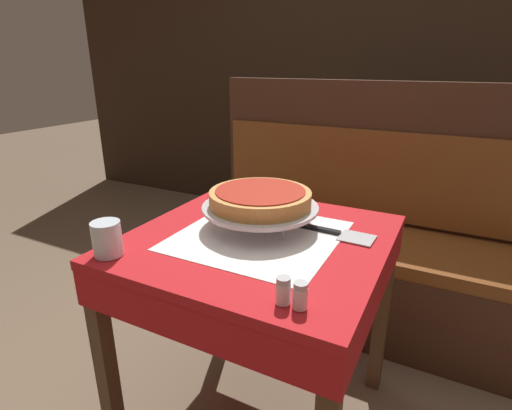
{
  "coord_description": "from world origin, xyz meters",
  "views": [
    {
      "loc": [
        0.52,
        -1.03,
        1.27
      ],
      "look_at": [
        -0.03,
        0.03,
        0.83
      ],
      "focal_mm": 28.0,
      "sensor_mm": 36.0,
      "label": 1
    }
  ],
  "objects_px": {
    "pizza_server": "(334,233)",
    "pepper_shaker": "(300,296)",
    "dining_table_rear": "(330,156)",
    "deep_dish_pizza": "(260,198)",
    "booth_bench": "(349,253)",
    "pizza_pan_stand": "(260,208)",
    "water_glass_near": "(107,239)",
    "salt_shaker": "(283,291)",
    "condiment_caddy": "(342,134)",
    "dining_table_front": "(259,262)"
  },
  "relations": [
    {
      "from": "pizza_server",
      "to": "pepper_shaker",
      "type": "xyz_separation_m",
      "value": [
        0.05,
        -0.43,
        0.03
      ]
    },
    {
      "from": "dining_table_rear",
      "to": "pizza_server",
      "type": "xyz_separation_m",
      "value": [
        0.5,
        -1.57,
        0.12
      ]
    },
    {
      "from": "condiment_caddy",
      "to": "pizza_pan_stand",
      "type": "bearing_deg",
      "value": -83.31
    },
    {
      "from": "deep_dish_pizza",
      "to": "water_glass_near",
      "type": "relative_size",
      "value": 3.32
    },
    {
      "from": "water_glass_near",
      "to": "pepper_shaker",
      "type": "distance_m",
      "value": 0.58
    },
    {
      "from": "water_glass_near",
      "to": "condiment_caddy",
      "type": "relative_size",
      "value": 0.55
    },
    {
      "from": "salt_shaker",
      "to": "booth_bench",
      "type": "bearing_deg",
      "value": 95.83
    },
    {
      "from": "booth_bench",
      "to": "condiment_caddy",
      "type": "distance_m",
      "value": 1.05
    },
    {
      "from": "dining_table_front",
      "to": "pizza_server",
      "type": "xyz_separation_m",
      "value": [
        0.21,
        0.12,
        0.1
      ]
    },
    {
      "from": "water_glass_near",
      "to": "pizza_server",
      "type": "bearing_deg",
      "value": 39.62
    },
    {
      "from": "pizza_pan_stand",
      "to": "condiment_caddy",
      "type": "height_order",
      "value": "condiment_caddy"
    },
    {
      "from": "salt_shaker",
      "to": "dining_table_rear",
      "type": "bearing_deg",
      "value": 104.3
    },
    {
      "from": "deep_dish_pizza",
      "to": "dining_table_rear",
      "type": "bearing_deg",
      "value": 99.2
    },
    {
      "from": "pizza_pan_stand",
      "to": "dining_table_front",
      "type": "bearing_deg",
      "value": -67.13
    },
    {
      "from": "deep_dish_pizza",
      "to": "pizza_server",
      "type": "xyz_separation_m",
      "value": [
        0.24,
        0.05,
        -0.1
      ]
    },
    {
      "from": "water_glass_near",
      "to": "salt_shaker",
      "type": "xyz_separation_m",
      "value": [
        0.54,
        0.01,
        -0.02
      ]
    },
    {
      "from": "deep_dish_pizza",
      "to": "salt_shaker",
      "type": "xyz_separation_m",
      "value": [
        0.25,
        -0.37,
        -0.07
      ]
    },
    {
      "from": "pizza_server",
      "to": "salt_shaker",
      "type": "relative_size",
      "value": 4.34
    },
    {
      "from": "dining_table_rear",
      "to": "pepper_shaker",
      "type": "xyz_separation_m",
      "value": [
        0.55,
        -2.0,
        0.15
      ]
    },
    {
      "from": "booth_bench",
      "to": "pizza_pan_stand",
      "type": "distance_m",
      "value": 0.91
    },
    {
      "from": "salt_shaker",
      "to": "condiment_caddy",
      "type": "height_order",
      "value": "condiment_caddy"
    },
    {
      "from": "salt_shaker",
      "to": "condiment_caddy",
      "type": "distance_m",
      "value": 2.08
    },
    {
      "from": "booth_bench",
      "to": "deep_dish_pizza",
      "type": "relative_size",
      "value": 4.8
    },
    {
      "from": "pizza_pan_stand",
      "to": "salt_shaker",
      "type": "distance_m",
      "value": 0.45
    },
    {
      "from": "deep_dish_pizza",
      "to": "pepper_shaker",
      "type": "distance_m",
      "value": 0.48
    },
    {
      "from": "dining_table_rear",
      "to": "deep_dish_pizza",
      "type": "distance_m",
      "value": 1.66
    },
    {
      "from": "pizza_server",
      "to": "salt_shaker",
      "type": "bearing_deg",
      "value": -88.49
    },
    {
      "from": "water_glass_near",
      "to": "booth_bench",
      "type": "bearing_deg",
      "value": 69.89
    },
    {
      "from": "pizza_server",
      "to": "salt_shaker",
      "type": "xyz_separation_m",
      "value": [
        0.01,
        -0.43,
        0.03
      ]
    },
    {
      "from": "pizza_server",
      "to": "condiment_caddy",
      "type": "relative_size",
      "value": 1.57
    },
    {
      "from": "water_glass_near",
      "to": "pepper_shaker",
      "type": "xyz_separation_m",
      "value": [
        0.58,
        0.01,
        -0.02
      ]
    },
    {
      "from": "deep_dish_pizza",
      "to": "booth_bench",
      "type": "bearing_deg",
      "value": 80.36
    },
    {
      "from": "dining_table_front",
      "to": "pizza_server",
      "type": "height_order",
      "value": "pizza_server"
    },
    {
      "from": "dining_table_front",
      "to": "water_glass_near",
      "type": "xyz_separation_m",
      "value": [
        -0.32,
        -0.32,
        0.15
      ]
    },
    {
      "from": "water_glass_near",
      "to": "salt_shaker",
      "type": "distance_m",
      "value": 0.54
    },
    {
      "from": "pizza_server",
      "to": "pepper_shaker",
      "type": "relative_size",
      "value": 4.47
    },
    {
      "from": "pizza_pan_stand",
      "to": "salt_shaker",
      "type": "height_order",
      "value": "pizza_pan_stand"
    },
    {
      "from": "dining_table_front",
      "to": "pepper_shaker",
      "type": "xyz_separation_m",
      "value": [
        0.26,
        -0.31,
        0.13
      ]
    },
    {
      "from": "pizza_server",
      "to": "condiment_caddy",
      "type": "bearing_deg",
      "value": 105.0
    },
    {
      "from": "pepper_shaker",
      "to": "condiment_caddy",
      "type": "relative_size",
      "value": 0.35
    },
    {
      "from": "booth_bench",
      "to": "pepper_shaker",
      "type": "bearing_deg",
      "value": -82.14
    },
    {
      "from": "dining_table_front",
      "to": "deep_dish_pizza",
      "type": "height_order",
      "value": "deep_dish_pizza"
    },
    {
      "from": "water_glass_near",
      "to": "condiment_caddy",
      "type": "height_order",
      "value": "condiment_caddy"
    },
    {
      "from": "booth_bench",
      "to": "salt_shaker",
      "type": "relative_size",
      "value": 24.32
    },
    {
      "from": "pizza_pan_stand",
      "to": "condiment_caddy",
      "type": "distance_m",
      "value": 1.67
    },
    {
      "from": "water_glass_near",
      "to": "pepper_shaker",
      "type": "relative_size",
      "value": 1.57
    },
    {
      "from": "dining_table_rear",
      "to": "pizza_pan_stand",
      "type": "height_order",
      "value": "pizza_pan_stand"
    },
    {
      "from": "deep_dish_pizza",
      "to": "pepper_shaker",
      "type": "bearing_deg",
      "value": -52.48
    },
    {
      "from": "dining_table_front",
      "to": "pepper_shaker",
      "type": "distance_m",
      "value": 0.43
    },
    {
      "from": "deep_dish_pizza",
      "to": "pizza_pan_stand",
      "type": "bearing_deg",
      "value": -75.96
    }
  ]
}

